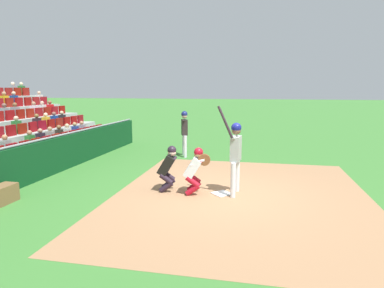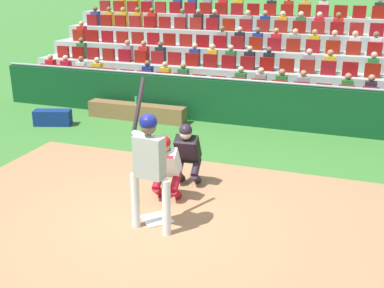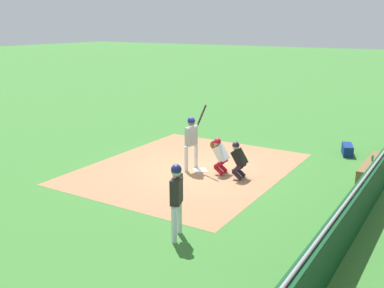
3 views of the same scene
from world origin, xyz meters
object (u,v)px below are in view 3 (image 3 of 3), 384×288
(dugout_bench, at_px, (371,167))
(equipment_duffel_bag, at_px, (347,150))
(on_deck_batter, at_px, (177,193))
(home_plate_marker, at_px, (200,170))
(batter_at_plate, at_px, (192,137))
(catcher_crouching, at_px, (220,153))
(home_plate_umpire, at_px, (238,158))
(water_bottle_on_bench, at_px, (372,158))

(dugout_bench, height_order, equipment_duffel_bag, dugout_bench)
(on_deck_batter, bearing_deg, home_plate_marker, 24.67)
(batter_at_plate, relative_size, catcher_crouching, 1.85)
(batter_at_plate, xyz_separation_m, home_plate_umpire, (0.06, -1.78, -0.50))
(batter_at_plate, bearing_deg, equipment_duffel_bag, -41.27)
(dugout_bench, height_order, on_deck_batter, on_deck_batter)
(home_plate_marker, relative_size, water_bottle_on_bench, 2.13)
(batter_at_plate, distance_m, equipment_duffel_bag, 6.43)
(water_bottle_on_bench, distance_m, equipment_duffel_bag, 2.25)
(equipment_duffel_bag, bearing_deg, batter_at_plate, 119.69)
(equipment_duffel_bag, relative_size, on_deck_batter, 0.52)
(batter_at_plate, height_order, catcher_crouching, batter_at_plate)
(home_plate_marker, relative_size, equipment_duffel_bag, 0.46)
(home_plate_marker, distance_m, equipment_duffel_bag, 6.11)
(equipment_duffel_bag, xyz_separation_m, on_deck_batter, (-9.31, 1.76, 0.93))
(water_bottle_on_bench, bearing_deg, dugout_bench, 121.18)
(home_plate_marker, height_order, home_plate_umpire, home_plate_umpire)
(water_bottle_on_bench, relative_size, on_deck_batter, 0.11)
(dugout_bench, xyz_separation_m, on_deck_batter, (-7.45, 2.99, 0.92))
(batter_at_plate, height_order, on_deck_batter, batter_at_plate)
(on_deck_batter, bearing_deg, water_bottle_on_bench, -21.91)
(catcher_crouching, xyz_separation_m, on_deck_batter, (-4.71, -1.41, 0.43))
(equipment_duffel_bag, bearing_deg, dugout_bench, -165.56)
(home_plate_umpire, bearing_deg, equipment_duffel_bag, -27.13)
(home_plate_umpire, distance_m, on_deck_batter, 4.66)
(equipment_duffel_bag, distance_m, on_deck_batter, 9.52)
(home_plate_marker, height_order, catcher_crouching, catcher_crouching)
(catcher_crouching, relative_size, equipment_duffel_bag, 1.31)
(home_plate_umpire, xyz_separation_m, on_deck_batter, (-4.60, -0.65, 0.45))
(home_plate_umpire, xyz_separation_m, equipment_duffel_bag, (4.71, -2.41, -0.48))
(home_plate_marker, xyz_separation_m, equipment_duffel_bag, (4.72, -3.86, 0.19))
(home_plate_marker, distance_m, water_bottle_on_bench, 5.89)
(water_bottle_on_bench, bearing_deg, home_plate_marker, 119.45)
(dugout_bench, bearing_deg, batter_at_plate, 118.35)
(catcher_crouching, xyz_separation_m, home_plate_umpire, (-0.12, -0.76, -0.02))
(batter_at_plate, bearing_deg, on_deck_batter, -151.81)
(home_plate_marker, bearing_deg, dugout_bench, -60.55)
(catcher_crouching, distance_m, on_deck_batter, 4.94)
(home_plate_marker, xyz_separation_m, dugout_bench, (2.87, -5.09, 0.20))
(home_plate_umpire, relative_size, water_bottle_on_bench, 6.07)
(equipment_duffel_bag, bearing_deg, home_plate_marker, 121.68)
(batter_at_plate, distance_m, water_bottle_on_bench, 6.20)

